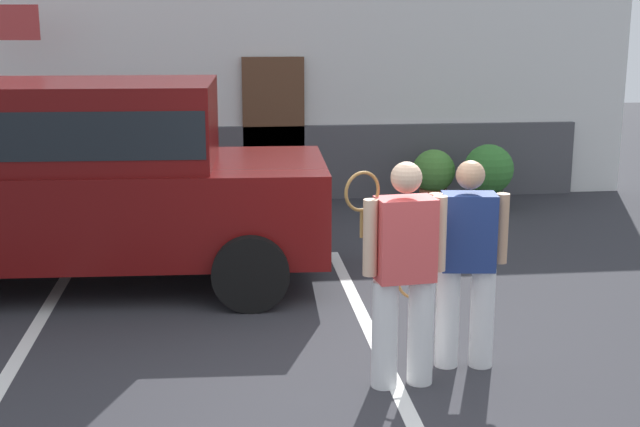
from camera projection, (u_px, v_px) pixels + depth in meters
name	position (u px, v px, depth m)	size (l,w,h in m)	color
ground_plane	(377.00, 387.00, 6.31)	(40.00, 40.00, 0.00)	#2D2D33
parking_stripe_0	(34.00, 330.00, 7.46)	(0.12, 4.40, 0.01)	silver
parking_stripe_1	(363.00, 317.00, 7.78)	(0.12, 4.40, 0.01)	silver
house_frontage	(296.00, 89.00, 12.60)	(10.06, 0.40, 3.46)	white
parked_suv	(84.00, 173.00, 8.53)	(4.68, 2.32, 2.05)	#590C0C
tennis_player_man	(404.00, 271.00, 6.17)	(0.76, 0.31, 1.68)	white
tennis_player_woman	(466.00, 262.00, 6.52)	(0.86, 0.30, 1.63)	white
potted_plant_by_porch	(434.00, 174.00, 12.28)	(0.62, 0.62, 0.81)	#9E5638
potted_plant_secondary	(488.00, 173.00, 12.03)	(0.70, 0.70, 0.92)	gray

